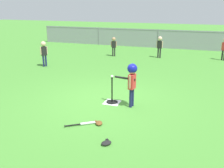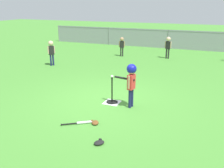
% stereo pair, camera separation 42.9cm
% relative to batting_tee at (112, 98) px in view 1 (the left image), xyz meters
% --- Properties ---
extents(ground_plane, '(60.00, 60.00, 0.00)m').
position_rel_batting_tee_xyz_m(ground_plane, '(-0.23, 0.06, -0.12)').
color(ground_plane, '#478C33').
extents(home_plate, '(0.44, 0.44, 0.01)m').
position_rel_batting_tee_xyz_m(home_plate, '(-0.00, 0.00, -0.12)').
color(home_plate, white).
rests_on(home_plate, ground_plane).
extents(batting_tee, '(0.32, 0.32, 0.73)m').
position_rel_batting_tee_xyz_m(batting_tee, '(0.00, 0.00, 0.00)').
color(batting_tee, black).
rests_on(batting_tee, ground_plane).
extents(baseball_on_tee, '(0.07, 0.07, 0.07)m').
position_rel_batting_tee_xyz_m(baseball_on_tee, '(-0.00, 0.00, 0.65)').
color(baseball_on_tee, white).
rests_on(baseball_on_tee, batting_tee).
extents(batter_child, '(0.64, 0.34, 1.20)m').
position_rel_batting_tee_xyz_m(batter_child, '(0.59, -0.11, 0.73)').
color(batter_child, '#191E4C').
rests_on(batter_child, ground_plane).
extents(fielder_deep_left, '(0.29, 0.20, 1.01)m').
position_rel_batting_tee_xyz_m(fielder_deep_left, '(-2.03, 6.21, 0.53)').
color(fielder_deep_left, '#262626').
rests_on(fielder_deep_left, ground_plane).
extents(fielder_near_left, '(0.33, 0.22, 1.10)m').
position_rel_batting_tee_xyz_m(fielder_near_left, '(0.32, 6.56, 0.59)').
color(fielder_near_left, '#262626').
rests_on(fielder_near_left, ground_plane).
extents(fielder_deep_center, '(0.24, 0.28, 1.12)m').
position_rel_batting_tee_xyz_m(fielder_deep_center, '(-4.20, 3.06, 0.60)').
color(fielder_deep_center, '#191E4C').
rests_on(fielder_deep_center, ground_plane).
extents(spare_bat_silver, '(0.63, 0.46, 0.06)m').
position_rel_batting_tee_xyz_m(spare_bat_silver, '(-0.15, -1.50, -0.09)').
color(spare_bat_silver, silver).
rests_on(spare_bat_silver, ground_plane).
extents(glove_by_plate, '(0.24, 0.27, 0.07)m').
position_rel_batting_tee_xyz_m(glove_by_plate, '(0.15, -1.38, -0.09)').
color(glove_by_plate, brown).
rests_on(glove_by_plate, ground_plane).
extents(glove_near_bats, '(0.26, 0.27, 0.07)m').
position_rel_batting_tee_xyz_m(glove_near_bats, '(0.61, -2.14, -0.09)').
color(glove_near_bats, black).
rests_on(glove_near_bats, ground_plane).
extents(outfield_fence, '(16.06, 0.06, 1.15)m').
position_rel_batting_tee_xyz_m(outfield_fence, '(-0.23, 9.59, 0.49)').
color(outfield_fence, slate).
rests_on(outfield_fence, ground_plane).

